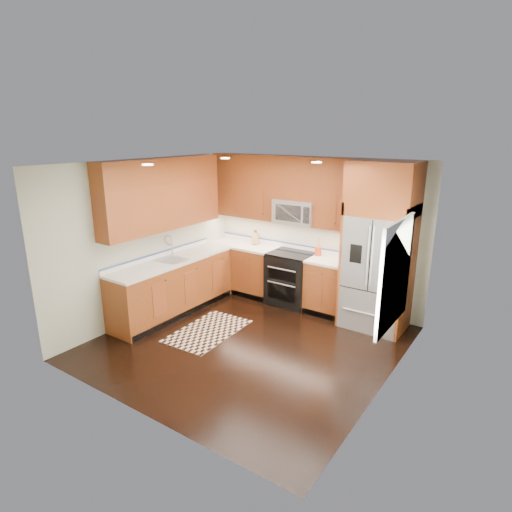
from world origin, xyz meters
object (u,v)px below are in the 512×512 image
Objects in this scene: range at (291,279)px; refrigerator at (379,247)px; utensil_crock at (318,249)px; knife_block at (255,238)px; rug at (208,331)px.

refrigerator reaches higher than range.
utensil_crock is at bearing 18.00° from range.
utensil_crock is at bearing 170.74° from refrigerator.
range is 2.94× the size of utensil_crock.
refrigerator is 9.45× the size of knife_block.
range reaches higher than rug.
rug is at bearing -106.09° from range.
range is 1.07m from knife_block.
rug is at bearing -78.15° from knife_block.
rug is (-2.04, -1.67, -1.30)m from refrigerator.
rug is at bearing -116.73° from utensil_crock.
refrigerator is (1.55, -0.04, 0.83)m from range.
knife_block is 1.33m from utensil_crock.
knife_block is (-0.39, 1.88, 1.05)m from rug.
utensil_crock is at bearing 60.59° from rug.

